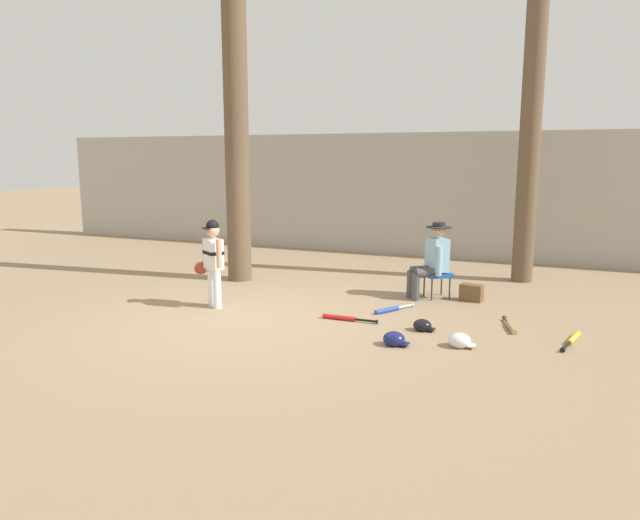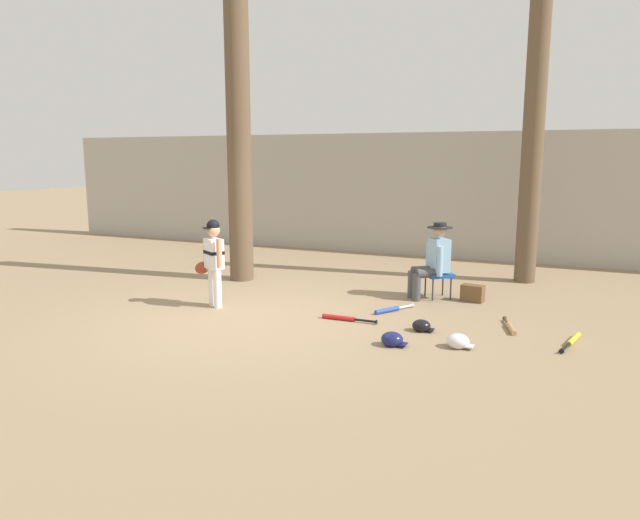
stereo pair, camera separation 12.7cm
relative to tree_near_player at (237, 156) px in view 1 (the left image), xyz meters
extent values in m
plane|color=#937A5B|center=(1.49, -2.33, -2.21)|extent=(60.00, 60.00, 0.00)
cube|color=#ADA89E|center=(1.49, 3.98, -0.85)|extent=(18.00, 0.36, 2.73)
cylinder|color=brown|center=(0.00, 0.00, 0.23)|extent=(0.42, 0.42, 4.88)
cone|color=brown|center=(0.00, 0.00, -2.21)|extent=(0.59, 0.59, 0.25)
cylinder|color=brown|center=(4.73, 1.89, 0.59)|extent=(0.36, 0.36, 5.59)
cone|color=brown|center=(4.73, 1.89, -2.21)|extent=(0.51, 0.51, 0.22)
cylinder|color=white|center=(0.74, -1.90, -1.92)|extent=(0.12, 0.12, 0.58)
cylinder|color=white|center=(0.59, -1.80, -1.92)|extent=(0.12, 0.12, 0.58)
cube|color=white|center=(0.67, -1.85, -1.41)|extent=(0.36, 0.33, 0.44)
cube|color=black|center=(0.67, -1.85, -1.39)|extent=(0.37, 0.34, 0.05)
sphere|color=tan|center=(0.67, -1.85, -1.06)|extent=(0.20, 0.20, 0.20)
sphere|color=black|center=(0.67, -1.85, -1.00)|extent=(0.19, 0.19, 0.19)
cube|color=black|center=(0.62, -1.92, -1.03)|extent=(0.17, 0.16, 0.02)
cylinder|color=tan|center=(0.86, -1.99, -1.37)|extent=(0.11, 0.11, 0.42)
cylinder|color=tan|center=(0.47, -1.77, -1.49)|extent=(0.11, 0.11, 0.40)
ellipsoid|color=#933823|center=(0.42, -1.81, -1.65)|extent=(0.22, 0.25, 0.18)
cube|color=#194C9E|center=(3.58, 0.03, -1.83)|extent=(0.56, 0.56, 0.06)
cylinder|color=#333338|center=(3.55, -0.18, -2.02)|extent=(0.02, 0.02, 0.38)
cylinder|color=#333338|center=(3.37, 0.06, -2.02)|extent=(0.02, 0.02, 0.38)
cylinder|color=#333338|center=(3.79, -0.01, -2.02)|extent=(0.02, 0.02, 0.38)
cylinder|color=#333338|center=(3.62, 0.24, -2.02)|extent=(0.02, 0.02, 0.38)
cylinder|color=#47474C|center=(3.32, -0.29, -2.00)|extent=(0.13, 0.13, 0.43)
cylinder|color=#47474C|center=(3.20, -0.13, -2.00)|extent=(0.13, 0.13, 0.43)
cylinder|color=#47474C|center=(3.48, -0.17, -1.78)|extent=(0.41, 0.36, 0.15)
cylinder|color=#47474C|center=(3.36, -0.01, -1.78)|extent=(0.41, 0.36, 0.15)
cube|color=#8CB7D8|center=(3.58, 0.03, -1.52)|extent=(0.41, 0.43, 0.52)
cylinder|color=#8CB7D8|center=(3.65, -0.20, -1.58)|extent=(0.13, 0.13, 0.46)
cylinder|color=#8CB7D8|center=(3.39, 0.16, -1.58)|extent=(0.13, 0.13, 0.46)
sphere|color=tan|center=(3.58, 0.03, -1.12)|extent=(0.22, 0.22, 0.22)
cylinder|color=#232328|center=(3.58, 0.03, -1.09)|extent=(0.40, 0.40, 0.02)
cylinder|color=#232328|center=(3.58, 0.03, -1.06)|extent=(0.20, 0.20, 0.09)
cube|color=brown|center=(4.13, 0.02, -2.08)|extent=(0.37, 0.23, 0.26)
cylinder|color=yellow|center=(5.59, -1.52, -2.18)|extent=(0.17, 0.48, 0.07)
cylinder|color=black|center=(5.50, -1.91, -2.18)|extent=(0.10, 0.32, 0.03)
cylinder|color=black|center=(5.47, -2.07, -2.18)|extent=(0.06, 0.03, 0.06)
cylinder|color=tan|center=(4.85, -1.37, -2.18)|extent=(0.18, 0.42, 0.07)
cylinder|color=brown|center=(4.75, -1.04, -2.18)|extent=(0.11, 0.28, 0.03)
cylinder|color=brown|center=(4.71, -0.90, -2.18)|extent=(0.06, 0.03, 0.06)
cylinder|color=red|center=(2.62, -1.79, -2.18)|extent=(0.47, 0.07, 0.07)
cylinder|color=black|center=(3.01, -1.78, -2.18)|extent=(0.31, 0.04, 0.03)
cylinder|color=black|center=(3.17, -1.78, -2.18)|extent=(0.02, 0.06, 0.06)
cylinder|color=#2347AD|center=(3.12, -1.15, -2.18)|extent=(0.28, 0.41, 0.07)
cylinder|color=silver|center=(3.30, -0.84, -2.18)|extent=(0.18, 0.26, 0.03)
cylinder|color=silver|center=(3.38, -0.71, -2.18)|extent=(0.06, 0.04, 0.06)
ellipsoid|color=black|center=(3.79, -1.84, -2.14)|extent=(0.24, 0.22, 0.16)
cube|color=black|center=(3.91, -1.84, -2.18)|extent=(0.10, 0.12, 0.02)
ellipsoid|color=silver|center=(4.35, -2.32, -2.13)|extent=(0.27, 0.24, 0.18)
cube|color=silver|center=(4.48, -2.32, -2.18)|extent=(0.11, 0.13, 0.02)
ellipsoid|color=navy|center=(3.62, -2.56, -2.13)|extent=(0.26, 0.24, 0.18)
cube|color=navy|center=(3.75, -2.56, -2.18)|extent=(0.11, 0.13, 0.02)
camera|label=1|loc=(5.43, -9.05, 0.00)|focal=32.94mm
camera|label=2|loc=(5.54, -9.00, 0.00)|focal=32.94mm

